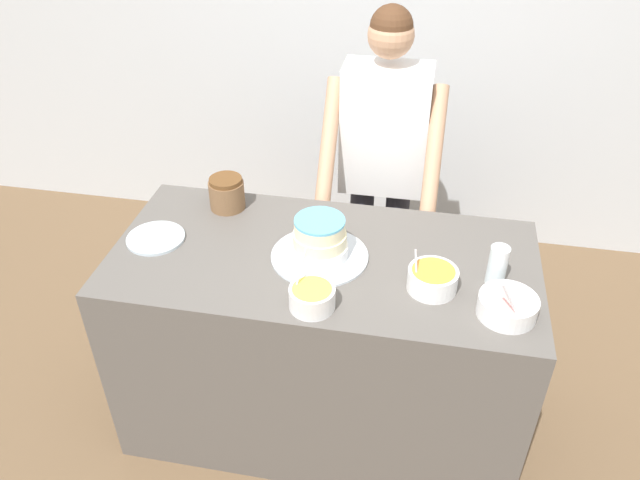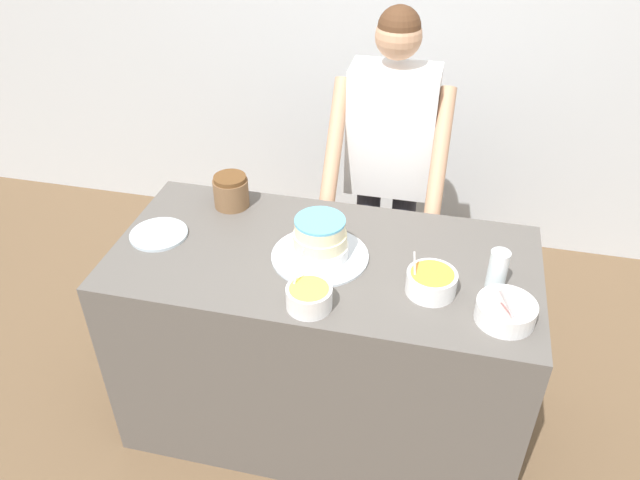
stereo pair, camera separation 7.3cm
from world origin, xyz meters
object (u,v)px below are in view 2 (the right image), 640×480
(frosting_bowl_yellow, at_px, (309,296))
(drinking_glass, at_px, (498,270))
(cake, at_px, (320,242))
(ceramic_plate, at_px, (159,234))
(stoneware_jar, at_px, (231,191))
(frosting_bowl_orange, at_px, (431,282))
(person_baker, at_px, (390,151))
(frosting_bowl_pink, at_px, (506,311))

(frosting_bowl_yellow, relative_size, drinking_glass, 1.29)
(cake, height_order, ceramic_plate, cake)
(cake, relative_size, frosting_bowl_yellow, 1.87)
(cake, distance_m, stoneware_jar, 0.51)
(drinking_glass, bearing_deg, frosting_bowl_orange, -160.42)
(frosting_bowl_yellow, height_order, ceramic_plate, frosting_bowl_yellow)
(stoneware_jar, bearing_deg, frosting_bowl_orange, -23.50)
(frosting_bowl_orange, bearing_deg, cake, 165.84)
(stoneware_jar, bearing_deg, frosting_bowl_yellow, -49.28)
(cake, xyz_separation_m, stoneware_jar, (-0.44, 0.26, -0.00))
(frosting_bowl_yellow, bearing_deg, person_baker, 82.89)
(frosting_bowl_pink, bearing_deg, ceramic_plate, 171.93)
(frosting_bowl_pink, xyz_separation_m, stoneware_jar, (-1.09, 0.46, 0.03))
(cake, height_order, frosting_bowl_pink, frosting_bowl_pink)
(cake, distance_m, drinking_glass, 0.63)
(ceramic_plate, bearing_deg, drinking_glass, -0.93)
(stoneware_jar, bearing_deg, frosting_bowl_pink, -22.61)
(frosting_bowl_pink, bearing_deg, cake, 163.83)
(person_baker, distance_m, cake, 0.75)
(ceramic_plate, relative_size, stoneware_jar, 1.54)
(cake, bearing_deg, drinking_glass, -2.54)
(stoneware_jar, bearing_deg, cake, -31.29)
(frosting_bowl_orange, xyz_separation_m, stoneware_jar, (-0.85, 0.37, 0.02))
(cake, height_order, frosting_bowl_orange, cake)
(frosting_bowl_orange, bearing_deg, drinking_glass, 19.58)
(stoneware_jar, bearing_deg, person_baker, 38.88)
(cake, distance_m, frosting_bowl_pink, 0.69)
(cake, bearing_deg, frosting_bowl_pink, -16.17)
(cake, distance_m, ceramic_plate, 0.64)
(drinking_glass, bearing_deg, frosting_bowl_yellow, -157.91)
(frosting_bowl_orange, height_order, drinking_glass, frosting_bowl_orange)
(frosting_bowl_orange, bearing_deg, person_baker, 107.16)
(frosting_bowl_orange, distance_m, drinking_glass, 0.23)
(stoneware_jar, bearing_deg, drinking_glass, -15.40)
(person_baker, relative_size, ceramic_plate, 7.21)
(drinking_glass, bearing_deg, frosting_bowl_pink, -78.98)
(frosting_bowl_pink, distance_m, ceramic_plate, 1.31)
(cake, relative_size, drinking_glass, 2.42)
(frosting_bowl_pink, height_order, ceramic_plate, frosting_bowl_pink)
(person_baker, bearing_deg, stoneware_jar, -141.12)
(frosting_bowl_yellow, bearing_deg, frosting_bowl_pink, 7.27)
(frosting_bowl_pink, relative_size, stoneware_jar, 1.35)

